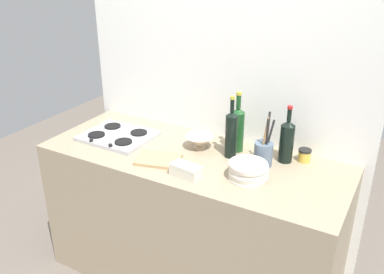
{
  "coord_description": "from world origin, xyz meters",
  "views": [
    {
      "loc": [
        1.06,
        -1.89,
        2.0
      ],
      "look_at": [
        0.0,
        0.0,
        1.02
      ],
      "focal_mm": 39.02,
      "sensor_mm": 36.0,
      "label": 1
    }
  ],
  "objects_px": {
    "wine_bottle_leftmost": "(231,133)",
    "wine_bottle_mid_left": "(287,140)",
    "utensil_crock": "(264,153)",
    "cutting_board": "(158,159)",
    "stovetop_hob": "(118,136)",
    "butter_dish": "(186,171)",
    "plate_stack": "(248,171)",
    "mixing_bowl": "(200,141)",
    "condiment_jar_front": "(304,155)",
    "wine_bottle_mid_right": "(237,128)"
  },
  "relations": [
    {
      "from": "wine_bottle_mid_left",
      "to": "cutting_board",
      "type": "distance_m",
      "value": 0.73
    },
    {
      "from": "mixing_bowl",
      "to": "condiment_jar_front",
      "type": "bearing_deg",
      "value": 13.19
    },
    {
      "from": "stovetop_hob",
      "to": "butter_dish",
      "type": "bearing_deg",
      "value": -18.73
    },
    {
      "from": "stovetop_hob",
      "to": "plate_stack",
      "type": "relative_size",
      "value": 2.02
    },
    {
      "from": "plate_stack",
      "to": "mixing_bowl",
      "type": "distance_m",
      "value": 0.44
    },
    {
      "from": "utensil_crock",
      "to": "mixing_bowl",
      "type": "bearing_deg",
      "value": 177.54
    },
    {
      "from": "wine_bottle_mid_left",
      "to": "utensil_crock",
      "type": "distance_m",
      "value": 0.15
    },
    {
      "from": "butter_dish",
      "to": "mixing_bowl",
      "type": "bearing_deg",
      "value": 106.56
    },
    {
      "from": "wine_bottle_mid_left",
      "to": "utensil_crock",
      "type": "bearing_deg",
      "value": -131.21
    },
    {
      "from": "stovetop_hob",
      "to": "condiment_jar_front",
      "type": "bearing_deg",
      "value": 13.35
    },
    {
      "from": "mixing_bowl",
      "to": "butter_dish",
      "type": "height_order",
      "value": "mixing_bowl"
    },
    {
      "from": "wine_bottle_leftmost",
      "to": "cutting_board",
      "type": "xyz_separation_m",
      "value": [
        -0.33,
        -0.25,
        -0.14
      ]
    },
    {
      "from": "plate_stack",
      "to": "butter_dish",
      "type": "bearing_deg",
      "value": -154.71
    },
    {
      "from": "plate_stack",
      "to": "butter_dish",
      "type": "distance_m",
      "value": 0.33
    },
    {
      "from": "plate_stack",
      "to": "cutting_board",
      "type": "relative_size",
      "value": 0.89
    },
    {
      "from": "wine_bottle_mid_left",
      "to": "utensil_crock",
      "type": "height_order",
      "value": "wine_bottle_mid_left"
    },
    {
      "from": "mixing_bowl",
      "to": "cutting_board",
      "type": "distance_m",
      "value": 0.29
    },
    {
      "from": "wine_bottle_leftmost",
      "to": "butter_dish",
      "type": "distance_m",
      "value": 0.36
    },
    {
      "from": "wine_bottle_mid_right",
      "to": "wine_bottle_mid_left",
      "type": "bearing_deg",
      "value": 1.12
    },
    {
      "from": "utensil_crock",
      "to": "wine_bottle_leftmost",
      "type": "bearing_deg",
      "value": 178.01
    },
    {
      "from": "stovetop_hob",
      "to": "cutting_board",
      "type": "height_order",
      "value": "stovetop_hob"
    },
    {
      "from": "stovetop_hob",
      "to": "plate_stack",
      "type": "bearing_deg",
      "value": -4.48
    },
    {
      "from": "wine_bottle_mid_left",
      "to": "wine_bottle_mid_right",
      "type": "distance_m",
      "value": 0.3
    },
    {
      "from": "wine_bottle_mid_right",
      "to": "butter_dish",
      "type": "distance_m",
      "value": 0.45
    },
    {
      "from": "butter_dish",
      "to": "plate_stack",
      "type": "bearing_deg",
      "value": 25.29
    },
    {
      "from": "plate_stack",
      "to": "wine_bottle_mid_right",
      "type": "bearing_deg",
      "value": 124.15
    },
    {
      "from": "cutting_board",
      "to": "stovetop_hob",
      "type": "bearing_deg",
      "value": 161.06
    },
    {
      "from": "wine_bottle_mid_right",
      "to": "butter_dish",
      "type": "relative_size",
      "value": 2.2
    },
    {
      "from": "condiment_jar_front",
      "to": "cutting_board",
      "type": "relative_size",
      "value": 0.31
    },
    {
      "from": "butter_dish",
      "to": "utensil_crock",
      "type": "xyz_separation_m",
      "value": [
        0.31,
        0.32,
        0.04
      ]
    },
    {
      "from": "stovetop_hob",
      "to": "mixing_bowl",
      "type": "height_order",
      "value": "mixing_bowl"
    },
    {
      "from": "stovetop_hob",
      "to": "wine_bottle_mid_left",
      "type": "distance_m",
      "value": 1.05
    },
    {
      "from": "plate_stack",
      "to": "cutting_board",
      "type": "xyz_separation_m",
      "value": [
        -0.52,
        -0.07,
        -0.04
      ]
    },
    {
      "from": "wine_bottle_mid_right",
      "to": "butter_dish",
      "type": "height_order",
      "value": "wine_bottle_mid_right"
    },
    {
      "from": "plate_stack",
      "to": "mixing_bowl",
      "type": "relative_size",
      "value": 1.2
    },
    {
      "from": "plate_stack",
      "to": "wine_bottle_leftmost",
      "type": "relative_size",
      "value": 0.57
    },
    {
      "from": "butter_dish",
      "to": "condiment_jar_front",
      "type": "distance_m",
      "value": 0.69
    },
    {
      "from": "plate_stack",
      "to": "butter_dish",
      "type": "relative_size",
      "value": 1.28
    },
    {
      "from": "stovetop_hob",
      "to": "butter_dish",
      "type": "xyz_separation_m",
      "value": [
        0.62,
        -0.21,
        0.02
      ]
    },
    {
      "from": "mixing_bowl",
      "to": "condiment_jar_front",
      "type": "relative_size",
      "value": 2.41
    },
    {
      "from": "wine_bottle_mid_left",
      "to": "plate_stack",
      "type": "bearing_deg",
      "value": -110.44
    },
    {
      "from": "stovetop_hob",
      "to": "butter_dish",
      "type": "distance_m",
      "value": 0.66
    },
    {
      "from": "stovetop_hob",
      "to": "cutting_board",
      "type": "xyz_separation_m",
      "value": [
        0.4,
        -0.14,
        -0.0
      ]
    },
    {
      "from": "cutting_board",
      "to": "mixing_bowl",
      "type": "bearing_deg",
      "value": 64.83
    },
    {
      "from": "wine_bottle_leftmost",
      "to": "wine_bottle_mid_left",
      "type": "relative_size",
      "value": 1.1
    },
    {
      "from": "stovetop_hob",
      "to": "mixing_bowl",
      "type": "bearing_deg",
      "value": 13.52
    },
    {
      "from": "plate_stack",
      "to": "wine_bottle_mid_right",
      "type": "relative_size",
      "value": 0.58
    },
    {
      "from": "condiment_jar_front",
      "to": "wine_bottle_mid_left",
      "type": "bearing_deg",
      "value": -151.39
    },
    {
      "from": "wine_bottle_mid_right",
      "to": "butter_dish",
      "type": "bearing_deg",
      "value": -104.11
    },
    {
      "from": "wine_bottle_mid_right",
      "to": "utensil_crock",
      "type": "bearing_deg",
      "value": -26.09
    }
  ]
}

